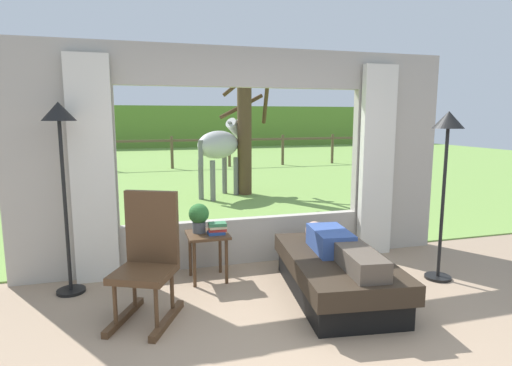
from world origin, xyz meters
name	(u,v)px	position (x,y,z in m)	size (l,w,h in m)	color
ground_plane	(325,363)	(0.00, 0.00, 0.00)	(12.00, 12.00, 0.00)	gray
back_wall_with_window	(245,161)	(0.00, 2.26, 1.25)	(5.20, 0.12, 2.55)	#ADA599
curtain_panel_left	(93,171)	(-1.69, 2.12, 1.20)	(0.44, 0.10, 2.40)	silver
curtain_panel_right	(377,162)	(1.69, 2.12, 1.20)	(0.44, 0.10, 2.40)	silver
outdoor_pasture_lawn	(170,165)	(0.00, 13.16, 0.01)	(36.00, 21.68, 0.02)	#759E47
distant_hill_ridge	(154,127)	(0.00, 23.00, 1.20)	(36.00, 2.00, 2.40)	olive
recliner_sofa	(336,275)	(0.60, 1.04, 0.22)	(1.11, 1.80, 0.42)	black
reclining_person	(339,247)	(0.60, 0.99, 0.52)	(0.42, 1.44, 0.22)	#334C8C
rocking_chair	(148,258)	(-1.19, 1.10, 0.55)	(0.71, 0.81, 1.12)	#4C331E
side_table	(208,242)	(-0.54, 1.82, 0.43)	(0.44, 0.44, 0.52)	#4C331E
potted_plant	(199,216)	(-0.62, 1.88, 0.70)	(0.22, 0.22, 0.32)	#4C5156
book_stack	(217,228)	(-0.45, 1.76, 0.59)	(0.20, 0.14, 0.13)	#23478C
floor_lamp_left	(60,140)	(-1.94, 1.87, 1.54)	(0.32, 0.32, 1.91)	black
floor_lamp_right	(447,145)	(1.89, 1.13, 1.47)	(0.32, 0.32, 1.82)	black
horse	(221,145)	(0.57, 6.50, 1.16)	(1.59, 1.46, 1.73)	#B2B2AD
pasture_tree	(245,122)	(1.16, 6.66, 1.66)	(1.46, 1.45, 3.25)	#4C3823
pasture_fence_line	(172,147)	(0.00, 12.01, 0.74)	(16.10, 0.10, 1.10)	brown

